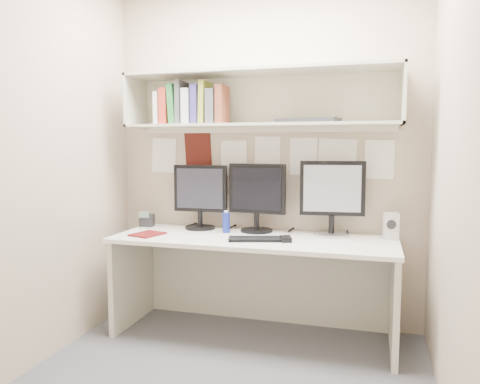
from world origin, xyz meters
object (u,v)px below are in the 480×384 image
(keyboard, at_px, (259,239))
(monitor_right, at_px, (332,196))
(speaker, at_px, (391,226))
(monitor_center, at_px, (257,195))
(desk_phone, at_px, (147,220))
(monitor_left, at_px, (200,194))
(maroon_notebook, at_px, (147,234))
(desk, at_px, (253,287))

(keyboard, bearing_deg, monitor_right, 19.41)
(monitor_right, xyz_separation_m, speaker, (0.41, -0.03, -0.20))
(monitor_center, xyz_separation_m, monitor_right, (0.56, -0.00, 0.01))
(desk_phone, bearing_deg, monitor_left, -5.84)
(monitor_center, xyz_separation_m, speaker, (0.97, -0.03, -0.18))
(monitor_left, xyz_separation_m, keyboard, (0.55, -0.33, -0.26))
(maroon_notebook, bearing_deg, monitor_right, 31.30)
(monitor_left, height_order, keyboard, monitor_left)
(monitor_center, relative_size, monitor_right, 0.95)
(monitor_right, distance_m, speaker, 0.46)
(monitor_left, bearing_deg, monitor_center, -1.11)
(desk, height_order, monitor_left, monitor_left)
(desk, relative_size, keyboard, 4.87)
(monitor_center, bearing_deg, desk_phone, -174.08)
(speaker, relative_size, desk_phone, 1.44)
(monitor_left, xyz_separation_m, monitor_center, (0.46, -0.00, 0.01))
(desk_phone, bearing_deg, monitor_center, -7.32)
(maroon_notebook, xyz_separation_m, desk_phone, (-0.18, 0.34, 0.04))
(monitor_center, height_order, keyboard, monitor_center)
(monitor_right, bearing_deg, keyboard, -151.55)
(keyboard, relative_size, maroon_notebook, 1.83)
(keyboard, distance_m, speaker, 0.93)
(desk, distance_m, speaker, 1.06)
(desk, distance_m, monitor_right, 0.87)
(desk, distance_m, monitor_left, 0.83)
(monitor_left, relative_size, monitor_right, 0.92)
(keyboard, bearing_deg, speaker, 3.30)
(monitor_left, bearing_deg, desk_phone, -178.16)
(monitor_center, distance_m, maroon_notebook, 0.86)
(speaker, bearing_deg, monitor_right, 165.78)
(monitor_right, xyz_separation_m, keyboard, (-0.47, -0.33, -0.28))
(monitor_center, bearing_deg, speaker, 2.87)
(speaker, bearing_deg, monitor_left, 168.41)
(monitor_center, distance_m, monitor_right, 0.56)
(desk, height_order, desk_phone, desk_phone)
(keyboard, xyz_separation_m, maroon_notebook, (-0.83, -0.03, -0.00))
(monitor_right, bearing_deg, desk_phone, 174.41)
(desk, distance_m, keyboard, 0.39)
(monitor_center, bearing_deg, desk, -77.92)
(monitor_right, bearing_deg, maroon_notebook, -170.97)
(monitor_right, relative_size, maroon_notebook, 2.41)
(monitor_center, height_order, desk_phone, monitor_center)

